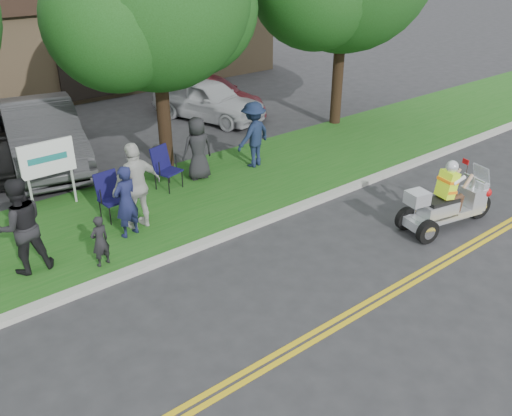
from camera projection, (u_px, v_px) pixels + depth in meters
ground at (345, 294)px, 9.94m from camera, size 120.00×120.00×0.00m
centerline_near at (370, 309)px, 9.54m from camera, size 60.00×0.10×0.01m
centerline_far at (363, 304)px, 9.65m from camera, size 60.00×0.10×0.01m
curb at (244, 228)px, 12.04m from camera, size 60.00×0.25×0.12m
grass_verge at (191, 196)px, 13.53m from camera, size 60.00×4.00×0.10m
commercial_building at (55, 35)px, 23.35m from camera, size 18.00×8.20×4.00m
tree_mid at (156, 1)px, 13.28m from camera, size 5.88×4.80×7.05m
business_sign at (48, 162)px, 12.34m from camera, size 1.25×0.06×1.75m
trike_scooter at (447, 205)px, 11.93m from camera, size 2.48×1.06×1.62m
lawn_chair_a at (110, 193)px, 12.19m from camera, size 0.60×0.62×1.06m
lawn_chair_b at (164, 165)px, 13.61m from camera, size 0.71×0.73×1.08m
spectator_adult_left at (126, 202)px, 11.33m from camera, size 0.65×0.50×1.59m
spectator_adult_mid at (21, 226)px, 10.05m from camera, size 0.97×0.78×1.91m
spectator_adult_right at (137, 186)px, 11.57m from camera, size 1.18×0.56×1.96m
spectator_chair_a at (254, 135)px, 14.79m from camera, size 1.29×0.91×1.81m
spectator_chair_b at (198, 148)px, 14.04m from camera, size 0.89×0.65×1.66m
child_left at (100, 241)px, 10.40m from camera, size 0.43×0.32×1.06m
parked_car_left at (43, 135)px, 15.16m from camera, size 2.94×5.66×1.78m
parked_car_mid at (17, 136)px, 15.47m from camera, size 3.88×5.87×1.50m
parked_car_right at (210, 95)px, 19.73m from camera, size 2.66×4.76×1.30m
parked_car_far_right at (208, 99)px, 19.02m from camera, size 2.88×4.49×1.42m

